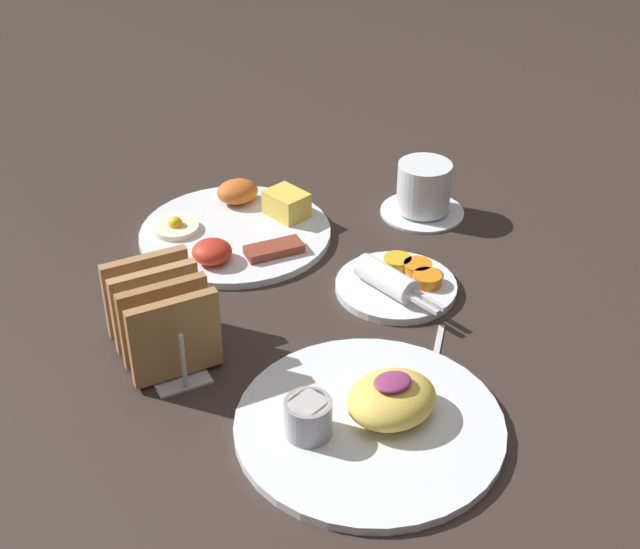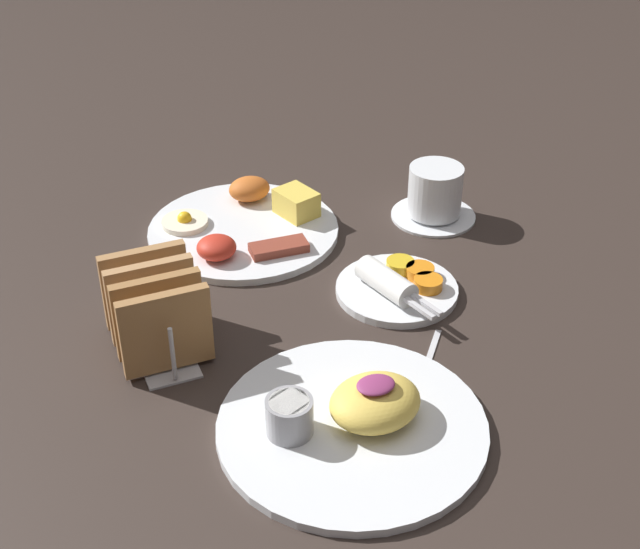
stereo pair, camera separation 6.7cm
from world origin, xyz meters
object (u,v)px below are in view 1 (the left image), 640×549
Objects in this scene: plate_condiments at (396,282)px; plate_foreground at (370,417)px; plate_breakfast at (237,228)px; coffee_cup at (424,191)px; toast_rack at (161,318)px.

plate_condiments is 0.25m from plate_foreground.
plate_breakfast is 0.25m from plate_condiments.
coffee_cup is (0.29, 0.35, 0.02)m from plate_foreground.
plate_foreground is at bearing -128.90° from coffee_cup.
plate_condiments is at bearing -131.39° from coffee_cup.
plate_breakfast is at bearing 120.58° from plate_condiments.
plate_breakfast is 1.77× the size of toast_rack.
coffee_cup is (0.13, 0.15, 0.02)m from plate_condiments.
toast_rack is (-0.15, 0.21, 0.03)m from plate_foreground.
plate_foreground reaches higher than plate_condiments.
plate_breakfast is at bearing 86.58° from plate_foreground.
coffee_cup is at bearing 48.61° from plate_condiments.
toast_rack is at bearing 124.89° from plate_foreground.
plate_condiments is at bearing -59.42° from plate_breakfast.
plate_breakfast is at bearing 166.50° from coffee_cup.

